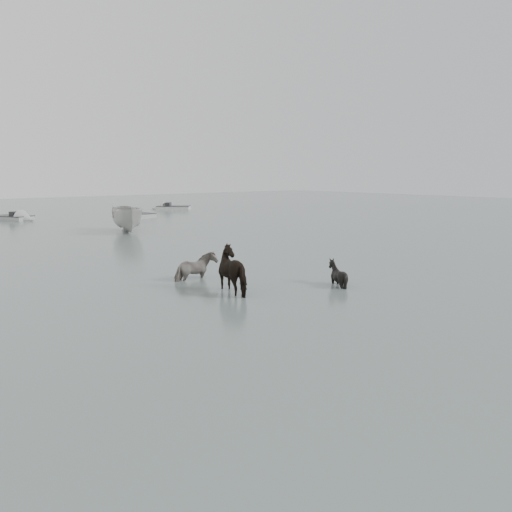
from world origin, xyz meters
The scene contains 8 objects.
ground centered at (0.00, 0.00, 0.00)m, with size 140.00×140.00×0.00m, color #53625E.
pony_pinto centered at (-0.89, 2.31, 0.68)m, with size 0.73×1.60×1.35m, color black.
pony_dark centered at (-0.81, -0.07, 0.83)m, with size 1.66×1.42×1.67m, color black.
pony_black centered at (2.37, -1.56, 0.62)m, with size 1.00×1.13×1.24m, color black.
boat_small centered at (3.86, 17.77, 0.94)m, with size 1.82×4.85×1.87m, color #AFAFAA.
skiff_port centered at (9.41, 27.80, 0.38)m, with size 5.46×1.60×0.75m, color #A1A4A1, non-canonical shape.
skiff_mid centered at (0.16, 31.31, 0.38)m, with size 4.61×1.60×0.75m, color #9B9D9B, non-canonical shape.
skiff_star centered at (16.64, 33.66, 0.38)m, with size 4.73×1.60×0.75m, color beige, non-canonical shape.
Camera 1 is at (-10.47, -12.64, 3.78)m, focal length 35.00 mm.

